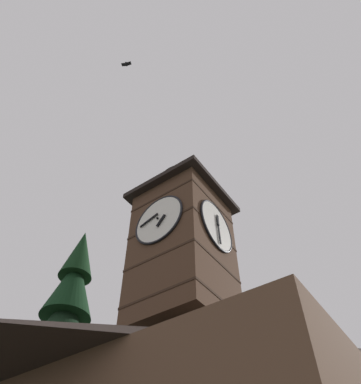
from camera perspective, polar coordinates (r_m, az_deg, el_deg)
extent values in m
pyramid|color=#2D231E|center=(13.60, 1.44, -26.21)|extent=(12.51, 12.20, 3.50)
cube|color=#4C3323|center=(16.51, 0.37, -10.08)|extent=(3.43, 3.43, 6.70)
cube|color=#352318|center=(15.11, 0.41, -17.78)|extent=(3.47, 3.47, 0.10)
cube|color=#352318|center=(16.00, 0.38, -12.56)|extent=(3.47, 3.47, 0.10)
cube|color=#352318|center=(17.01, 0.35, -7.93)|extent=(3.47, 3.47, 0.10)
cube|color=#352318|center=(18.12, 0.33, -3.84)|extent=(3.47, 3.47, 0.10)
cylinder|color=white|center=(16.46, 5.33, -5.08)|extent=(2.37, 0.10, 2.37)
torus|color=black|center=(16.45, 5.41, -5.05)|extent=(2.47, 0.10, 2.47)
cube|color=black|center=(16.63, 5.56, -4.20)|extent=(0.13, 0.04, 0.59)
cube|color=black|center=(16.12, 5.81, -6.27)|extent=(0.14, 0.04, 0.97)
sphere|color=black|center=(16.42, 5.66, -4.93)|extent=(0.10, 0.10, 0.10)
cylinder|color=white|center=(16.11, -3.24, -4.12)|extent=(0.10, 2.37, 2.37)
torus|color=black|center=(16.10, -3.29, -4.07)|extent=(0.10, 2.47, 2.47)
cube|color=black|center=(15.81, -2.95, -4.24)|extent=(0.04, 0.47, 0.53)
cube|color=black|center=(16.38, -4.72, -4.21)|extent=(0.04, 0.95, 0.36)
sphere|color=black|center=(16.05, -3.48, -3.90)|extent=(0.10, 0.10, 0.10)
cube|color=black|center=(18.82, 0.32, -1.64)|extent=(4.13, 4.13, 0.25)
cylinder|color=beige|center=(19.45, 0.31, 0.11)|extent=(2.04, 2.04, 1.46)
cylinder|color=#2D2319|center=(19.09, 0.31, -0.87)|extent=(2.10, 2.10, 0.10)
cylinder|color=#2D2319|center=(19.45, 0.31, 0.11)|extent=(2.10, 2.10, 0.10)
cylinder|color=#2D2319|center=(19.81, 0.30, 1.06)|extent=(2.10, 2.10, 0.10)
cone|color=#2D3847|center=(20.48, 0.29, 2.71)|extent=(2.34, 2.34, 1.29)
sphere|color=#2D3847|center=(21.05, 0.28, 4.00)|extent=(0.16, 0.16, 0.16)
cone|color=black|center=(17.89, -18.70, -24.41)|extent=(3.73, 3.73, 3.62)
cone|color=black|center=(18.75, -17.09, -18.52)|extent=(3.04, 3.04, 3.53)
cone|color=black|center=(19.79, -15.73, -13.22)|extent=(2.34, 2.34, 3.41)
cone|color=black|center=(20.89, -14.66, -8.86)|extent=(1.65, 1.65, 2.94)
ellipsoid|color=black|center=(22.65, -8.06, 18.31)|extent=(0.29, 0.23, 0.14)
cube|color=black|center=(22.62, -7.71, 18.39)|extent=(0.27, 0.32, 0.11)
cube|color=black|center=(22.68, -8.41, 18.23)|extent=(0.27, 0.32, 0.11)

